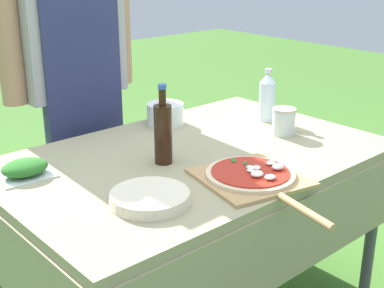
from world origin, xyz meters
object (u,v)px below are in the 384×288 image
person_cook (71,59)px  herb_container (25,169)px  pizza_on_peel (253,177)px  oil_bottle (163,132)px  mixing_tub (165,114)px  plate_stack (150,198)px  sauce_jar (284,123)px  water_bottle (267,97)px  prep_table (193,174)px

person_cook → herb_container: person_cook is taller
pizza_on_peel → person_cook: bearing=108.0°
person_cook → pizza_on_peel: size_ratio=2.95×
oil_bottle → herb_container: (-0.42, 0.21, -0.09)m
mixing_tub → pizza_on_peel: bearing=-103.8°
plate_stack → sauce_jar: bearing=10.1°
person_cook → plate_stack: 0.95m
herb_container → plate_stack: size_ratio=0.79×
person_cook → plate_stack: (-0.25, -0.88, -0.25)m
water_bottle → sauce_jar: bearing=-118.7°
plate_stack → sauce_jar: 0.80m
pizza_on_peel → oil_bottle: (-0.12, 0.32, 0.10)m
herb_container → plate_stack: bearing=-66.3°
herb_container → sauce_jar: sauce_jar is taller
mixing_tub → herb_container: bearing=-169.4°
pizza_on_peel → herb_container: bearing=148.3°
oil_bottle → prep_table: bearing=-2.2°
pizza_on_peel → prep_table: bearing=100.0°
person_cook → pizza_on_peel: (0.10, -0.98, -0.26)m
prep_table → water_bottle: (0.52, 0.09, 0.19)m
prep_table → person_cook: person_cook is taller
person_cook → prep_table: bearing=96.9°
mixing_tub → sauce_jar: size_ratio=1.44×
prep_table → mixing_tub: bearing=66.9°
oil_bottle → water_bottle: oil_bottle is taller
oil_bottle → herb_container: bearing=153.6°
oil_bottle → sauce_jar: bearing=-8.5°
pizza_on_peel → herb_container: size_ratio=2.97×
person_cook → sauce_jar: 0.94m
prep_table → person_cook: (-0.11, 0.67, 0.35)m
oil_bottle → herb_container: size_ratio=1.48×
pizza_on_peel → sauce_jar: sauce_jar is taller
pizza_on_peel → herb_container: (-0.54, 0.52, 0.01)m
pizza_on_peel → sauce_jar: 0.49m
prep_table → pizza_on_peel: (-0.01, -0.31, 0.09)m
water_bottle → sauce_jar: (-0.09, -0.17, -0.06)m
pizza_on_peel → water_bottle: bearing=49.8°
oil_bottle → person_cook: bearing=87.9°
mixing_tub → plate_stack: (-0.51, -0.56, -0.03)m
pizza_on_peel → oil_bottle: size_ratio=2.01×
pizza_on_peel → water_bottle: 0.67m
water_bottle → herb_container: size_ratio=1.20×
person_cook → oil_bottle: 0.68m
prep_table → plate_stack: plate_stack is taller
person_cook → oil_bottle: size_ratio=5.92×
prep_table → pizza_on_peel: pizza_on_peel is taller
prep_table → oil_bottle: size_ratio=5.03×
oil_bottle → water_bottle: 0.66m
prep_table → sauce_jar: (0.42, -0.08, 0.13)m
oil_bottle → sauce_jar: oil_bottle is taller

